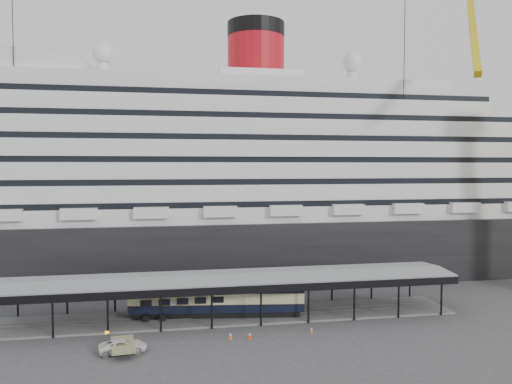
# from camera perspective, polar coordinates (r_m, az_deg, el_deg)

# --- Properties ---
(ground) EXTENTS (200.00, 200.00, 0.00)m
(ground) POSITION_cam_1_polar(r_m,az_deg,el_deg) (59.29, -2.10, -15.45)
(ground) COLOR #3C3C3E
(ground) RESTS_ON ground
(cruise_ship) EXTENTS (130.00, 30.00, 43.90)m
(cruise_ship) POSITION_cam_1_polar(r_m,az_deg,el_deg) (88.03, -5.12, 2.72)
(cruise_ship) COLOR black
(cruise_ship) RESTS_ON ground
(platform_canopy) EXTENTS (56.00, 9.18, 5.30)m
(platform_canopy) POSITION_cam_1_polar(r_m,az_deg,el_deg) (63.35, -2.77, -12.01)
(platform_canopy) COLOR slate
(platform_canopy) RESTS_ON ground
(port_truck) EXTENTS (4.99, 2.76, 1.32)m
(port_truck) POSITION_cam_1_polar(r_m,az_deg,el_deg) (54.10, -14.95, -16.66)
(port_truck) COLOR white
(port_truck) RESTS_ON ground
(pullman_carriage) EXTENTS (21.50, 5.56, 20.94)m
(pullman_carriage) POSITION_cam_1_polar(r_m,az_deg,el_deg) (63.09, -4.48, -11.90)
(pullman_carriage) COLOR black
(pullman_carriage) RESTS_ON ground
(traffic_cone_left) EXTENTS (0.52, 0.52, 0.78)m
(traffic_cone_left) POSITION_cam_1_polar(r_m,az_deg,el_deg) (56.26, -2.94, -16.07)
(traffic_cone_left) COLOR orange
(traffic_cone_left) RESTS_ON ground
(traffic_cone_mid) EXTENTS (0.41, 0.41, 0.80)m
(traffic_cone_mid) POSITION_cam_1_polar(r_m,az_deg,el_deg) (56.26, -0.71, -16.06)
(traffic_cone_mid) COLOR #F03E0D
(traffic_cone_mid) RESTS_ON ground
(traffic_cone_right) EXTENTS (0.41, 0.41, 0.67)m
(traffic_cone_right) POSITION_cam_1_polar(r_m,az_deg,el_deg) (58.42, 6.36, -15.41)
(traffic_cone_right) COLOR orange
(traffic_cone_right) RESTS_ON ground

